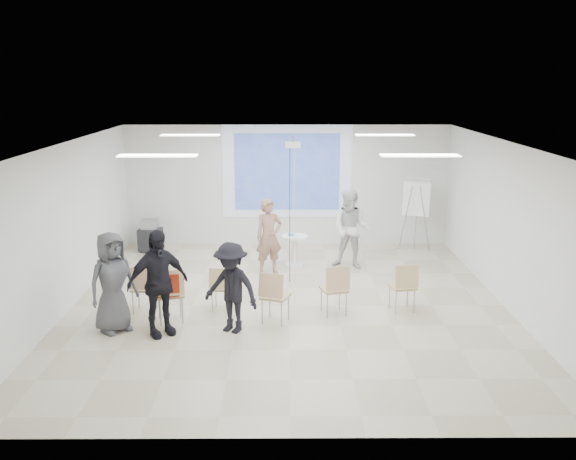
{
  "coord_description": "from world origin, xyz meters",
  "views": [
    {
      "loc": [
        -0.07,
        -11.26,
        4.14
      ],
      "look_at": [
        0.0,
        0.8,
        1.25
      ],
      "focal_mm": 40.0,
      "sensor_mm": 36.0,
      "label": 1
    }
  ],
  "objects_px": {
    "audience_left": "(157,275)",
    "chair_center": "(274,293)",
    "pedestal_table": "(295,249)",
    "laptop": "(222,286)",
    "player_left": "(269,232)",
    "audience_mid": "(231,282)",
    "chair_far_left": "(143,285)",
    "chair_right_far": "(404,284)",
    "av_cart": "(150,237)",
    "audience_outer": "(112,276)",
    "chair_right_inner": "(335,286)",
    "chair_left_inner": "(221,285)",
    "flipchart_easel": "(416,198)",
    "player_right": "(351,224)",
    "chair_left_mid": "(170,291)"
  },
  "relations": [
    {
      "from": "player_left",
      "to": "av_cart",
      "type": "xyz_separation_m",
      "value": [
        -2.92,
        1.83,
        -0.56
      ]
    },
    {
      "from": "chair_far_left",
      "to": "audience_outer",
      "type": "relative_size",
      "value": 0.46
    },
    {
      "from": "pedestal_table",
      "to": "av_cart",
      "type": "xyz_separation_m",
      "value": [
        -3.48,
        1.29,
        -0.04
      ]
    },
    {
      "from": "chair_left_inner",
      "to": "laptop",
      "type": "height_order",
      "value": "chair_left_inner"
    },
    {
      "from": "chair_left_inner",
      "to": "chair_center",
      "type": "xyz_separation_m",
      "value": [
        0.96,
        -0.63,
        0.06
      ]
    },
    {
      "from": "chair_left_mid",
      "to": "laptop",
      "type": "xyz_separation_m",
      "value": [
        0.82,
        0.68,
        -0.13
      ]
    },
    {
      "from": "player_left",
      "to": "chair_far_left",
      "type": "bearing_deg",
      "value": -154.32
    },
    {
      "from": "player_left",
      "to": "player_right",
      "type": "distance_m",
      "value": 1.85
    },
    {
      "from": "audience_left",
      "to": "chair_right_far",
      "type": "bearing_deg",
      "value": -21.06
    },
    {
      "from": "player_right",
      "to": "flipchart_easel",
      "type": "height_order",
      "value": "player_right"
    },
    {
      "from": "player_left",
      "to": "chair_left_mid",
      "type": "xyz_separation_m",
      "value": [
        -1.62,
        -2.87,
        -0.34
      ]
    },
    {
      "from": "player_left",
      "to": "flipchart_easel",
      "type": "height_order",
      "value": "player_left"
    },
    {
      "from": "chair_left_inner",
      "to": "chair_right_far",
      "type": "height_order",
      "value": "chair_right_far"
    },
    {
      "from": "chair_far_left",
      "to": "chair_left_mid",
      "type": "bearing_deg",
      "value": -34.48
    },
    {
      "from": "chair_left_inner",
      "to": "audience_mid",
      "type": "height_order",
      "value": "audience_mid"
    },
    {
      "from": "av_cart",
      "to": "chair_right_inner",
      "type": "bearing_deg",
      "value": -40.19
    },
    {
      "from": "pedestal_table",
      "to": "player_right",
      "type": "relative_size",
      "value": 0.37
    },
    {
      "from": "chair_left_inner",
      "to": "av_cart",
      "type": "relative_size",
      "value": 1.05
    },
    {
      "from": "chair_far_left",
      "to": "av_cart",
      "type": "xyz_separation_m",
      "value": [
        -0.72,
        4.21,
        -0.16
      ]
    },
    {
      "from": "player_right",
      "to": "player_left",
      "type": "bearing_deg",
      "value": -147.65
    },
    {
      "from": "chair_left_mid",
      "to": "audience_left",
      "type": "xyz_separation_m",
      "value": [
        -0.1,
        -0.51,
        0.44
      ]
    },
    {
      "from": "chair_right_far",
      "to": "audience_mid",
      "type": "height_order",
      "value": "audience_mid"
    },
    {
      "from": "chair_far_left",
      "to": "chair_right_far",
      "type": "height_order",
      "value": "chair_right_far"
    },
    {
      "from": "audience_outer",
      "to": "chair_right_inner",
      "type": "bearing_deg",
      "value": -31.91
    },
    {
      "from": "av_cart",
      "to": "chair_left_inner",
      "type": "bearing_deg",
      "value": -56.57
    },
    {
      "from": "audience_mid",
      "to": "av_cart",
      "type": "relative_size",
      "value": 2.19
    },
    {
      "from": "chair_far_left",
      "to": "laptop",
      "type": "relative_size",
      "value": 2.89
    },
    {
      "from": "pedestal_table",
      "to": "audience_left",
      "type": "xyz_separation_m",
      "value": [
        -2.28,
        -3.91,
        0.62
      ]
    },
    {
      "from": "audience_mid",
      "to": "audience_outer",
      "type": "bearing_deg",
      "value": -152.93
    },
    {
      "from": "pedestal_table",
      "to": "laptop",
      "type": "distance_m",
      "value": 3.05
    },
    {
      "from": "chair_left_inner",
      "to": "chair_right_inner",
      "type": "relative_size",
      "value": 0.89
    },
    {
      "from": "player_left",
      "to": "chair_right_far",
      "type": "distance_m",
      "value": 3.44
    },
    {
      "from": "chair_right_far",
      "to": "av_cart",
      "type": "bearing_deg",
      "value": 132.35
    },
    {
      "from": "chair_right_far",
      "to": "pedestal_table",
      "type": "bearing_deg",
      "value": 113.54
    },
    {
      "from": "chair_far_left",
      "to": "audience_mid",
      "type": "bearing_deg",
      "value": -22.07
    },
    {
      "from": "audience_left",
      "to": "chair_far_left",
      "type": "bearing_deg",
      "value": 81.1
    },
    {
      "from": "player_right",
      "to": "chair_left_inner",
      "type": "distance_m",
      "value": 3.79
    },
    {
      "from": "chair_left_inner",
      "to": "laptop",
      "type": "distance_m",
      "value": 0.1
    },
    {
      "from": "laptop",
      "to": "audience_outer",
      "type": "xyz_separation_m",
      "value": [
        -1.7,
        -1.01,
        0.5
      ]
    },
    {
      "from": "chair_left_inner",
      "to": "chair_right_far",
      "type": "relative_size",
      "value": 0.91
    },
    {
      "from": "chair_left_mid",
      "to": "audience_outer",
      "type": "distance_m",
      "value": 1.01
    },
    {
      "from": "chair_left_mid",
      "to": "chair_center",
      "type": "relative_size",
      "value": 1.05
    },
    {
      "from": "chair_left_mid",
      "to": "flipchart_easel",
      "type": "distance_m",
      "value": 7.0
    },
    {
      "from": "audience_left",
      "to": "av_cart",
      "type": "bearing_deg",
      "value": 68.43
    },
    {
      "from": "chair_far_left",
      "to": "chair_center",
      "type": "height_order",
      "value": "chair_center"
    },
    {
      "from": "audience_left",
      "to": "chair_center",
      "type": "bearing_deg",
      "value": -20.5
    },
    {
      "from": "audience_left",
      "to": "pedestal_table",
      "type": "bearing_deg",
      "value": 25.19
    },
    {
      "from": "chair_right_far",
      "to": "audience_left",
      "type": "relative_size",
      "value": 0.45
    },
    {
      "from": "player_left",
      "to": "audience_mid",
      "type": "xyz_separation_m",
      "value": [
        -0.55,
        -3.24,
        -0.06
      ]
    },
    {
      "from": "audience_left",
      "to": "player_right",
      "type": "bearing_deg",
      "value": 12.69
    }
  ]
}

